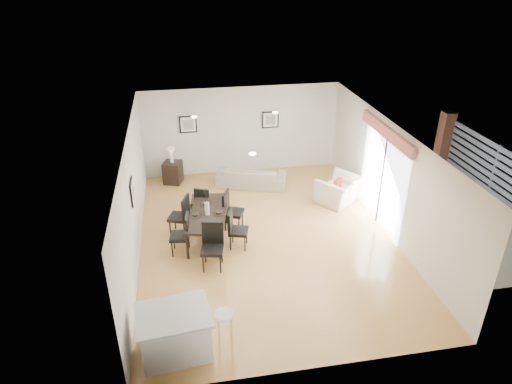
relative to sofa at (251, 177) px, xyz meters
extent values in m
plane|color=tan|center=(-0.12, -2.89, -0.30)|extent=(8.00, 8.00, 0.00)
cube|color=silver|center=(-0.12, 1.11, 1.05)|extent=(6.00, 0.04, 2.70)
cube|color=silver|center=(-0.12, -6.89, 1.05)|extent=(6.00, 0.04, 2.70)
cube|color=silver|center=(-3.12, -2.89, 1.05)|extent=(0.04, 8.00, 2.70)
cube|color=silver|center=(2.88, -2.89, 1.05)|extent=(0.04, 8.00, 2.70)
cube|color=white|center=(-0.12, -2.89, 2.40)|extent=(6.00, 8.00, 0.02)
imported|color=gray|center=(0.00, 0.00, 0.00)|extent=(2.17, 1.37, 0.59)
imported|color=silver|center=(2.22, -1.43, 0.07)|extent=(1.49, 1.46, 0.73)
imported|color=#3B5A26|center=(5.56, -2.98, 0.02)|extent=(0.68, 0.63, 0.63)
imported|color=#3B5A26|center=(5.48, -1.68, 0.07)|extent=(0.53, 0.53, 0.73)
cube|color=black|center=(-1.50, -2.70, 0.38)|extent=(1.18, 1.83, 0.06)
cylinder|color=black|center=(-2.03, -3.40, 0.03)|extent=(0.07, 0.07, 0.65)
cylinder|color=black|center=(-1.69, -1.86, 0.03)|extent=(0.07, 0.07, 0.65)
cylinder|color=black|center=(-1.31, -3.55, 0.03)|extent=(0.07, 0.07, 0.65)
cylinder|color=black|center=(-0.98, -2.01, 0.03)|extent=(0.07, 0.07, 0.65)
cube|color=black|center=(-2.18, -3.13, 0.15)|extent=(0.49, 0.49, 0.08)
cube|color=black|center=(-1.99, -3.15, 0.43)|extent=(0.11, 0.45, 0.53)
cylinder|color=black|center=(-2.33, -2.93, -0.09)|extent=(0.03, 0.03, 0.40)
cylinder|color=black|center=(-1.98, -2.98, -0.09)|extent=(0.03, 0.03, 0.40)
cylinder|color=black|center=(-2.37, -3.28, -0.09)|extent=(0.03, 0.03, 0.40)
cylinder|color=black|center=(-2.03, -3.32, -0.09)|extent=(0.03, 0.03, 0.40)
cube|color=black|center=(-2.18, -2.28, 0.16)|extent=(0.59, 0.59, 0.08)
cube|color=black|center=(-1.99, -2.35, 0.45)|extent=(0.21, 0.45, 0.55)
cylinder|color=black|center=(-2.28, -2.05, -0.09)|extent=(0.04, 0.04, 0.42)
cylinder|color=black|center=(-1.95, -2.18, -0.09)|extent=(0.04, 0.04, 0.42)
cylinder|color=black|center=(-2.41, -2.39, -0.09)|extent=(0.04, 0.04, 0.42)
cylinder|color=black|center=(-2.07, -2.51, -0.09)|extent=(0.04, 0.04, 0.42)
cube|color=black|center=(-0.83, -3.13, 0.13)|extent=(0.53, 0.53, 0.07)
cube|color=black|center=(-1.01, -3.07, 0.40)|extent=(0.17, 0.43, 0.51)
cylinder|color=black|center=(-0.71, -3.33, -0.10)|extent=(0.03, 0.03, 0.39)
cylinder|color=black|center=(-1.04, -3.24, -0.10)|extent=(0.03, 0.03, 0.39)
cylinder|color=black|center=(-0.62, -3.01, -0.10)|extent=(0.03, 0.03, 0.39)
cylinder|color=black|center=(-0.94, -2.92, -0.10)|extent=(0.03, 0.03, 0.39)
cube|color=black|center=(-0.83, -2.28, 0.15)|extent=(0.59, 0.59, 0.08)
cube|color=black|center=(-1.01, -2.21, 0.43)|extent=(0.23, 0.44, 0.54)
cylinder|color=black|center=(-0.73, -2.51, -0.09)|extent=(0.04, 0.04, 0.41)
cylinder|color=black|center=(-1.06, -2.38, -0.09)|extent=(0.04, 0.04, 0.41)
cylinder|color=black|center=(-0.60, -2.19, -0.09)|extent=(0.04, 0.04, 0.41)
cylinder|color=black|center=(-0.92, -2.05, -0.09)|extent=(0.04, 0.04, 0.41)
cube|color=black|center=(-1.50, -3.83, 0.18)|extent=(0.56, 0.56, 0.08)
cube|color=black|center=(-1.46, -3.63, 0.48)|extent=(0.48, 0.15, 0.57)
cylinder|color=black|center=(-1.72, -3.97, -0.08)|extent=(0.04, 0.04, 0.43)
cylinder|color=black|center=(-1.65, -3.61, -0.08)|extent=(0.04, 0.04, 0.43)
cylinder|color=black|center=(-1.36, -4.05, -0.08)|extent=(0.04, 0.04, 0.43)
cylinder|color=black|center=(-1.28, -3.68, -0.08)|extent=(0.04, 0.04, 0.43)
cube|color=black|center=(-1.50, -1.58, 0.10)|extent=(0.53, 0.53, 0.07)
cube|color=black|center=(-1.57, -1.74, 0.36)|extent=(0.39, 0.21, 0.48)
cylinder|color=black|center=(-1.30, -1.50, -0.11)|extent=(0.03, 0.03, 0.37)
cylinder|color=black|center=(-1.42, -1.79, -0.11)|extent=(0.03, 0.03, 0.37)
cylinder|color=black|center=(-1.58, -1.37, -0.11)|extent=(0.03, 0.03, 0.37)
cylinder|color=black|center=(-1.71, -1.66, -0.11)|extent=(0.03, 0.03, 0.37)
cylinder|color=white|center=(-1.50, -2.70, 0.57)|extent=(0.11, 0.11, 0.32)
cylinder|color=black|center=(-1.23, -2.70, 0.41)|extent=(0.31, 0.31, 0.01)
cylinder|color=black|center=(-1.23, -2.70, 0.44)|extent=(0.17, 0.17, 0.05)
cylinder|color=black|center=(-1.50, -2.20, 0.41)|extent=(0.31, 0.31, 0.01)
cylinder|color=black|center=(-1.50, -2.20, 0.44)|extent=(0.17, 0.17, 0.05)
cylinder|color=black|center=(-1.78, -2.70, 0.41)|extent=(0.31, 0.31, 0.01)
cylinder|color=black|center=(-1.78, -2.70, 0.44)|extent=(0.17, 0.17, 0.05)
cylinder|color=black|center=(-1.50, -3.21, 0.41)|extent=(0.31, 0.31, 0.01)
cylinder|color=black|center=(-1.50, -3.21, 0.44)|extent=(0.17, 0.17, 0.05)
cube|color=black|center=(-1.35, -1.32, -0.10)|extent=(1.03, 0.70, 0.39)
cube|color=black|center=(-2.28, 0.62, 0.04)|extent=(0.64, 0.64, 0.67)
cylinder|color=white|center=(-2.28, 0.62, 0.47)|extent=(0.11, 0.11, 0.19)
cone|color=white|center=(-2.28, 0.62, 0.70)|extent=(0.24, 0.24, 0.26)
cube|color=#A12314|center=(2.12, -1.53, 0.29)|extent=(0.31, 0.32, 0.34)
cube|color=white|center=(-2.35, -6.12, 0.11)|extent=(1.22, 0.96, 0.81)
cube|color=silver|center=(-2.35, -6.12, 0.54)|extent=(1.32, 1.07, 0.06)
cylinder|color=white|center=(-1.50, -6.12, 0.41)|extent=(0.33, 0.33, 0.05)
cylinder|color=silver|center=(-1.38, -6.01, 0.06)|extent=(0.02, 0.02, 0.71)
cylinder|color=silver|center=(-1.61, -6.01, 0.06)|extent=(0.02, 0.02, 0.71)
cylinder|color=silver|center=(-1.61, -6.23, 0.06)|extent=(0.02, 0.02, 0.71)
cylinder|color=silver|center=(-1.38, -6.23, 0.06)|extent=(0.02, 0.02, 0.71)
cube|color=black|center=(-1.72, 1.08, 1.35)|extent=(0.52, 0.03, 0.52)
cube|color=white|center=(-1.72, 1.08, 1.35)|extent=(0.44, 0.04, 0.44)
cube|color=#53544F|center=(-1.72, 1.08, 1.35)|extent=(0.30, 0.04, 0.30)
cube|color=black|center=(0.78, 1.08, 1.35)|extent=(0.52, 0.03, 0.52)
cube|color=white|center=(0.78, 1.08, 1.35)|extent=(0.44, 0.04, 0.44)
cube|color=#53544F|center=(0.78, 1.08, 1.35)|extent=(0.30, 0.04, 0.30)
cube|color=black|center=(-3.09, -3.09, 1.35)|extent=(0.03, 0.52, 0.52)
cube|color=white|center=(-3.09, -3.09, 1.35)|extent=(0.04, 0.44, 0.44)
cube|color=#53544F|center=(-3.09, -3.09, 1.35)|extent=(0.04, 0.30, 0.30)
cube|color=white|center=(2.86, -2.59, 0.83)|extent=(0.02, 2.40, 2.25)
cube|color=black|center=(2.84, -2.59, 0.83)|extent=(0.03, 0.05, 2.25)
cube|color=black|center=(2.84, -2.59, 1.97)|extent=(0.03, 2.50, 0.05)
cube|color=maroon|center=(2.80, -2.59, 2.13)|extent=(0.10, 2.70, 0.28)
plane|color=gray|center=(4.88, -2.59, -0.30)|extent=(6.00, 6.00, 0.00)
cube|color=#313234|center=(6.08, -2.59, 0.60)|extent=(0.08, 5.50, 1.80)
cube|color=brown|center=(5.93, -0.19, 0.70)|extent=(0.35, 0.35, 2.00)
camera|label=1|loc=(-2.00, -12.02, 5.83)|focal=32.00mm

